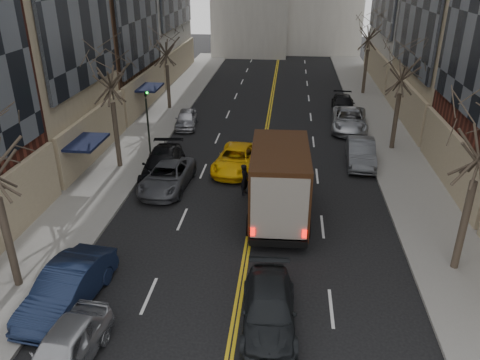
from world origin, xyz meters
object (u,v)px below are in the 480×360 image
object	(u,v)px
taxi	(236,159)
pedestrian	(245,180)
observer_sedan	(269,309)
ups_truck	(279,181)

from	to	relation	value
taxi	pedestrian	bearing A→B (deg)	-68.92
observer_sedan	ups_truck	bearing A→B (deg)	86.42
ups_truck	taxi	size ratio (longest dim) A/B	1.44
pedestrian	ups_truck	bearing A→B (deg)	-123.69
ups_truck	pedestrian	size ratio (longest dim) A/B	4.05
taxi	pedestrian	xyz separation A→B (m)	(0.87, -3.37, 0.20)
ups_truck	taxi	xyz separation A→B (m)	(-2.80, 5.68, -1.28)
ups_truck	pedestrian	bearing A→B (deg)	128.24
observer_sedan	pedestrian	bearing A→B (deg)	97.26
ups_truck	observer_sedan	xyz separation A→B (m)	(-0.09, -7.91, -1.29)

